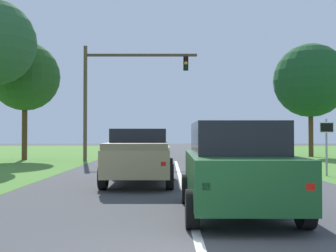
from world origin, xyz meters
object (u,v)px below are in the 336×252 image
at_px(keep_moving_sign, 326,139).
at_px(red_suv_near, 235,166).
at_px(pickup_truck_lead, 139,156).
at_px(crossing_suv_far, 231,145).
at_px(traffic_light, 114,85).
at_px(extra_tree_2, 24,76).
at_px(oak_tree_right, 310,81).

bearing_deg(keep_moving_sign, red_suv_near, -122.66).
xyz_separation_m(red_suv_near, pickup_truck_lead, (-2.46, 5.26, -0.06)).
distance_m(keep_moving_sign, crossing_suv_far, 13.02).
distance_m(pickup_truck_lead, crossing_suv_far, 16.44).
distance_m(traffic_light, extra_tree_2, 6.41).
bearing_deg(pickup_truck_lead, crossing_suv_far, 70.13).
height_order(keep_moving_sign, crossing_suv_far, keep_moving_sign).
bearing_deg(traffic_light, red_suv_near, -74.36).
height_order(red_suv_near, oak_tree_right, oak_tree_right).
relative_size(pickup_truck_lead, extra_tree_2, 0.63).
xyz_separation_m(pickup_truck_lead, oak_tree_right, (11.96, 17.14, 4.89)).
distance_m(red_suv_near, extra_tree_2, 22.32).
distance_m(oak_tree_right, crossing_suv_far, 8.24).
height_order(red_suv_near, crossing_suv_far, red_suv_near).
bearing_deg(keep_moving_sign, traffic_light, 135.55).
bearing_deg(oak_tree_right, red_suv_near, -112.98).
xyz_separation_m(pickup_truck_lead, traffic_light, (-2.48, 12.38, 3.98)).
relative_size(keep_moving_sign, oak_tree_right, 0.27).
relative_size(red_suv_near, extra_tree_2, 0.56).
height_order(traffic_light, oak_tree_right, oak_tree_right).
distance_m(traffic_light, oak_tree_right, 15.23).
xyz_separation_m(pickup_truck_lead, crossing_suv_far, (5.59, 15.46, -0.06)).
relative_size(oak_tree_right, crossing_suv_far, 1.86).
bearing_deg(extra_tree_2, crossing_suv_far, 7.86).
xyz_separation_m(red_suv_near, crossing_suv_far, (3.13, 20.72, -0.12)).
bearing_deg(pickup_truck_lead, oak_tree_right, 55.10).
xyz_separation_m(keep_moving_sign, extra_tree_2, (-16.25, 10.88, 4.15)).
relative_size(pickup_truck_lead, traffic_light, 0.68).
distance_m(red_suv_near, pickup_truck_lead, 5.80).
bearing_deg(traffic_light, oak_tree_right, 18.24).
height_order(red_suv_near, keep_moving_sign, keep_moving_sign).
bearing_deg(traffic_light, pickup_truck_lead, -78.68).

